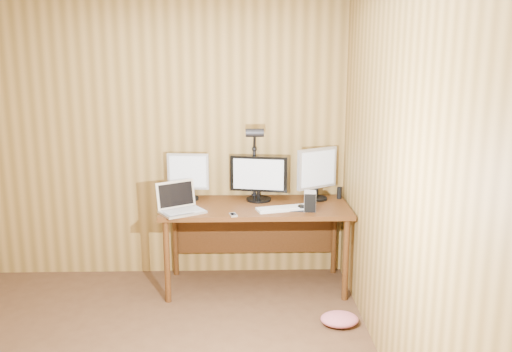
{
  "coord_description": "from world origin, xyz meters",
  "views": [
    {
      "loc": [
        0.81,
        -2.87,
        2.02
      ],
      "look_at": [
        0.93,
        1.58,
        1.02
      ],
      "focal_mm": 38.0,
      "sensor_mm": 36.0,
      "label": 1
    }
  ],
  "objects_px": {
    "keyboard": "(285,208)",
    "speaker": "(339,193)",
    "laptop": "(180,204)",
    "monitor_right": "(317,172)",
    "desk_lamp": "(255,152)",
    "monitor_left": "(188,175)",
    "hard_drive": "(310,201)",
    "monitor_center": "(259,178)",
    "mouse": "(301,207)",
    "desk": "(256,216)",
    "phone": "(233,215)"
  },
  "relations": [
    {
      "from": "laptop",
      "to": "speaker",
      "type": "bearing_deg",
      "value": -16.6
    },
    {
      "from": "monitor_center",
      "to": "monitor_right",
      "type": "height_order",
      "value": "monitor_right"
    },
    {
      "from": "phone",
      "to": "speaker",
      "type": "relative_size",
      "value": 1.04
    },
    {
      "from": "monitor_center",
      "to": "keyboard",
      "type": "relative_size",
      "value": 1.01
    },
    {
      "from": "monitor_center",
      "to": "mouse",
      "type": "bearing_deg",
      "value": -28.1
    },
    {
      "from": "monitor_center",
      "to": "monitor_left",
      "type": "relative_size",
      "value": 1.21
    },
    {
      "from": "keyboard",
      "to": "mouse",
      "type": "distance_m",
      "value": 0.14
    },
    {
      "from": "laptop",
      "to": "hard_drive",
      "type": "relative_size",
      "value": 2.71
    },
    {
      "from": "monitor_left",
      "to": "desk_lamp",
      "type": "height_order",
      "value": "desk_lamp"
    },
    {
      "from": "laptop",
      "to": "desk_lamp",
      "type": "xyz_separation_m",
      "value": [
        0.63,
        0.37,
        0.37
      ]
    },
    {
      "from": "monitor_center",
      "to": "monitor_left",
      "type": "height_order",
      "value": "monitor_left"
    },
    {
      "from": "monitor_right",
      "to": "hard_drive",
      "type": "relative_size",
      "value": 2.95
    },
    {
      "from": "laptop",
      "to": "keyboard",
      "type": "height_order",
      "value": "laptop"
    },
    {
      "from": "hard_drive",
      "to": "mouse",
      "type": "bearing_deg",
      "value": 159.92
    },
    {
      "from": "monitor_left",
      "to": "keyboard",
      "type": "height_order",
      "value": "monitor_left"
    },
    {
      "from": "mouse",
      "to": "speaker",
      "type": "height_order",
      "value": "speaker"
    },
    {
      "from": "mouse",
      "to": "speaker",
      "type": "relative_size",
      "value": 0.99
    },
    {
      "from": "keyboard",
      "to": "speaker",
      "type": "bearing_deg",
      "value": 18.72
    },
    {
      "from": "laptop",
      "to": "keyboard",
      "type": "relative_size",
      "value": 0.86
    },
    {
      "from": "monitor_center",
      "to": "phone",
      "type": "bearing_deg",
      "value": -104.34
    },
    {
      "from": "monitor_right",
      "to": "desk",
      "type": "bearing_deg",
      "value": 159.5
    },
    {
      "from": "mouse",
      "to": "desk_lamp",
      "type": "bearing_deg",
      "value": 144.28
    },
    {
      "from": "mouse",
      "to": "phone",
      "type": "xyz_separation_m",
      "value": [
        -0.57,
        -0.17,
        -0.02
      ]
    },
    {
      "from": "phone",
      "to": "desk_lamp",
      "type": "xyz_separation_m",
      "value": [
        0.18,
        0.5,
        0.42
      ]
    },
    {
      "from": "laptop",
      "to": "desk_lamp",
      "type": "distance_m",
      "value": 0.82
    },
    {
      "from": "monitor_center",
      "to": "laptop",
      "type": "xyz_separation_m",
      "value": [
        -0.66,
        -0.33,
        -0.14
      ]
    },
    {
      "from": "mouse",
      "to": "desk_lamp",
      "type": "relative_size",
      "value": 0.15
    },
    {
      "from": "monitor_center",
      "to": "monitor_right",
      "type": "distance_m",
      "value": 0.52
    },
    {
      "from": "phone",
      "to": "keyboard",
      "type": "bearing_deg",
      "value": 6.6
    },
    {
      "from": "hard_drive",
      "to": "speaker",
      "type": "bearing_deg",
      "value": 56.03
    },
    {
      "from": "monitor_left",
      "to": "hard_drive",
      "type": "xyz_separation_m",
      "value": [
        1.04,
        -0.37,
        -0.15
      ]
    },
    {
      "from": "monitor_right",
      "to": "desk_lamp",
      "type": "height_order",
      "value": "desk_lamp"
    },
    {
      "from": "desk",
      "to": "monitor_center",
      "type": "bearing_deg",
      "value": 71.0
    },
    {
      "from": "speaker",
      "to": "monitor_left",
      "type": "bearing_deg",
      "value": 179.72
    },
    {
      "from": "mouse",
      "to": "monitor_right",
      "type": "bearing_deg",
      "value": 66.06
    },
    {
      "from": "monitor_right",
      "to": "phone",
      "type": "distance_m",
      "value": 0.91
    },
    {
      "from": "mouse",
      "to": "desk",
      "type": "bearing_deg",
      "value": 156.62
    },
    {
      "from": "desk",
      "to": "laptop",
      "type": "xyz_separation_m",
      "value": [
        -0.64,
        -0.25,
        0.18
      ]
    },
    {
      "from": "phone",
      "to": "speaker",
      "type": "distance_m",
      "value": 1.07
    },
    {
      "from": "speaker",
      "to": "desk_lamp",
      "type": "height_order",
      "value": "desk_lamp"
    },
    {
      "from": "monitor_center",
      "to": "mouse",
      "type": "relative_size",
      "value": 4.79
    },
    {
      "from": "laptop",
      "to": "monitor_center",
      "type": "bearing_deg",
      "value": -5.1
    },
    {
      "from": "keyboard",
      "to": "desk",
      "type": "bearing_deg",
      "value": 123.58
    },
    {
      "from": "keyboard",
      "to": "hard_drive",
      "type": "xyz_separation_m",
      "value": [
        0.21,
        -0.02,
        0.07
      ]
    },
    {
      "from": "desk_lamp",
      "to": "speaker",
      "type": "bearing_deg",
      "value": -0.22
    },
    {
      "from": "laptop",
      "to": "keyboard",
      "type": "xyz_separation_m",
      "value": [
        0.88,
        0.03,
        -0.05
      ]
    },
    {
      "from": "monitor_right",
      "to": "speaker",
      "type": "xyz_separation_m",
      "value": [
        0.21,
        0.02,
        -0.2
      ]
    },
    {
      "from": "desk_lamp",
      "to": "hard_drive",
      "type": "bearing_deg",
      "value": -38.97
    },
    {
      "from": "keyboard",
      "to": "speaker",
      "type": "height_order",
      "value": "speaker"
    },
    {
      "from": "hard_drive",
      "to": "monitor_right",
      "type": "bearing_deg",
      "value": 80.16
    }
  ]
}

